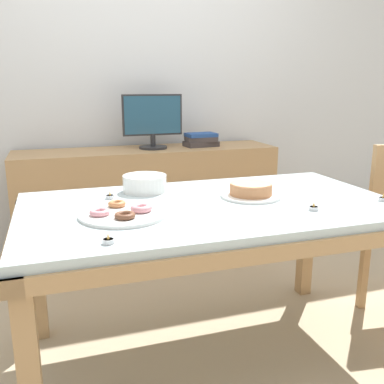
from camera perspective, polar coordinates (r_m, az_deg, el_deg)
name	(u,v)px	position (r m, az deg, el deg)	size (l,w,h in m)	color
ground_plane	(210,353)	(2.19, 2.36, -20.65)	(12.00, 12.00, 0.00)	tan
wall_back	(137,78)	(3.33, -7.29, 14.90)	(8.00, 0.10, 2.60)	silver
dining_table	(211,222)	(1.89, 2.56, -4.05)	(1.65, 0.93, 0.75)	silver
sideboard	(149,203)	(3.15, -5.74, -1.52)	(1.84, 0.44, 0.81)	tan
computer_monitor	(153,122)	(3.05, -5.27, 9.32)	(0.42, 0.20, 0.38)	#262628
book_stack	(201,140)	(3.17, 1.21, 6.97)	(0.25, 0.18, 0.10)	#3F3838
cake_chocolate_round	(251,191)	(1.98, 7.85, 0.16)	(0.28, 0.28, 0.07)	white
pastry_platter	(123,213)	(1.70, -9.15, -2.75)	(0.35, 0.35, 0.04)	white
plate_stack	(145,183)	(2.07, -6.32, 1.16)	(0.21, 0.21, 0.08)	white
tealight_near_front	(383,199)	(2.08, 24.13, -0.82)	(0.04, 0.04, 0.04)	silver
tealight_right_edge	(314,208)	(1.82, 15.91, -2.06)	(0.04, 0.04, 0.04)	silver
tealight_centre	(110,196)	(1.97, -10.87, -0.58)	(0.04, 0.04, 0.04)	silver
tealight_left_edge	(108,241)	(1.42, -11.10, -6.38)	(0.04, 0.04, 0.04)	silver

